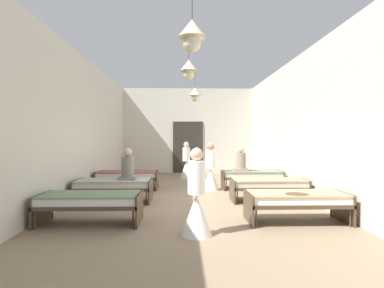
# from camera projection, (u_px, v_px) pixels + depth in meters

# --- Properties ---
(ground_plane) EXTENTS (6.67, 13.45, 0.10)m
(ground_plane) POSITION_uv_depth(u_px,v_px,m) (192.00, 204.00, 7.65)
(ground_plane) COLOR #8C755B
(room_shell) EXTENTS (6.47, 13.05, 3.96)m
(room_shell) POSITION_uv_depth(u_px,v_px,m) (190.00, 126.00, 8.95)
(room_shell) COLOR beige
(room_shell) RESTS_ON ground
(bed_left_row_0) EXTENTS (1.90, 0.84, 0.57)m
(bed_left_row_0) POSITION_uv_depth(u_px,v_px,m) (90.00, 201.00, 5.68)
(bed_left_row_0) COLOR #473828
(bed_left_row_0) RESTS_ON ground
(bed_right_row_0) EXTENTS (1.90, 0.84, 0.57)m
(bed_right_row_0) POSITION_uv_depth(u_px,v_px,m) (296.00, 199.00, 5.80)
(bed_right_row_0) COLOR #473828
(bed_right_row_0) RESTS_ON ground
(bed_left_row_1) EXTENTS (1.90, 0.84, 0.57)m
(bed_left_row_1) POSITION_uv_depth(u_px,v_px,m) (114.00, 185.00, 7.58)
(bed_left_row_1) COLOR #473828
(bed_left_row_1) RESTS_ON ground
(bed_right_row_1) EXTENTS (1.90, 0.84, 0.57)m
(bed_right_row_1) POSITION_uv_depth(u_px,v_px,m) (268.00, 184.00, 7.70)
(bed_right_row_1) COLOR #473828
(bed_right_row_1) RESTS_ON ground
(bed_left_row_2) EXTENTS (1.90, 0.84, 0.57)m
(bed_left_row_2) POSITION_uv_depth(u_px,v_px,m) (128.00, 175.00, 9.48)
(bed_left_row_2) COLOR #473828
(bed_left_row_2) RESTS_ON ground
(bed_right_row_2) EXTENTS (1.90, 0.84, 0.57)m
(bed_right_row_2) POSITION_uv_depth(u_px,v_px,m) (252.00, 175.00, 9.59)
(bed_right_row_2) COLOR #473828
(bed_right_row_2) RESTS_ON ground
(nurse_near_aisle) EXTENTS (0.52, 0.52, 1.49)m
(nurse_near_aisle) POSITION_uv_depth(u_px,v_px,m) (197.00, 204.00, 4.99)
(nurse_near_aisle) COLOR white
(nurse_near_aisle) RESTS_ON ground
(nurse_mid_aisle) EXTENTS (0.52, 0.52, 1.49)m
(nurse_mid_aisle) POSITION_uv_depth(u_px,v_px,m) (186.00, 165.00, 12.01)
(nurse_mid_aisle) COLOR white
(nurse_mid_aisle) RESTS_ON ground
(nurse_far_aisle) EXTENTS (0.52, 0.52, 1.49)m
(nurse_far_aisle) POSITION_uv_depth(u_px,v_px,m) (211.00, 173.00, 9.32)
(nurse_far_aisle) COLOR white
(nurse_far_aisle) RESTS_ON ground
(patient_seated_primary) EXTENTS (0.44, 0.44, 0.80)m
(patient_seated_primary) POSITION_uv_depth(u_px,v_px,m) (128.00, 168.00, 7.63)
(patient_seated_primary) COLOR slate
(patient_seated_primary) RESTS_ON bed_left_row_1
(patient_seated_secondary) EXTENTS (0.44, 0.44, 0.80)m
(patient_seated_secondary) POSITION_uv_depth(u_px,v_px,m) (241.00, 162.00, 9.57)
(patient_seated_secondary) COLOR gray
(patient_seated_secondary) RESTS_ON bed_right_row_2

